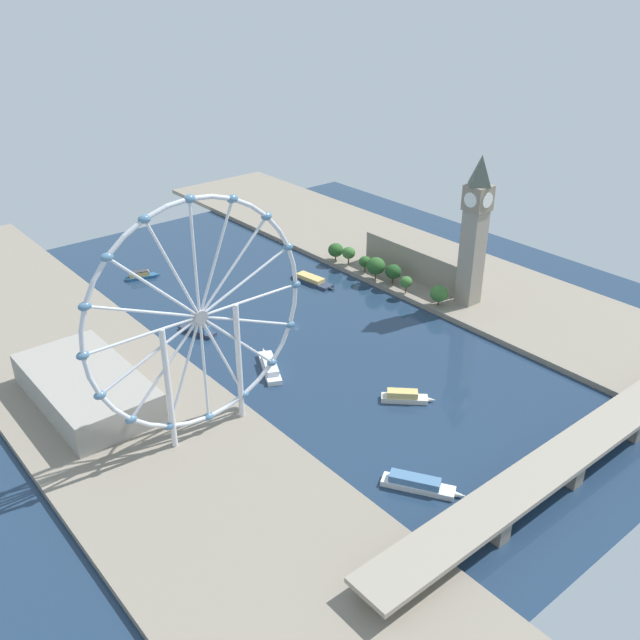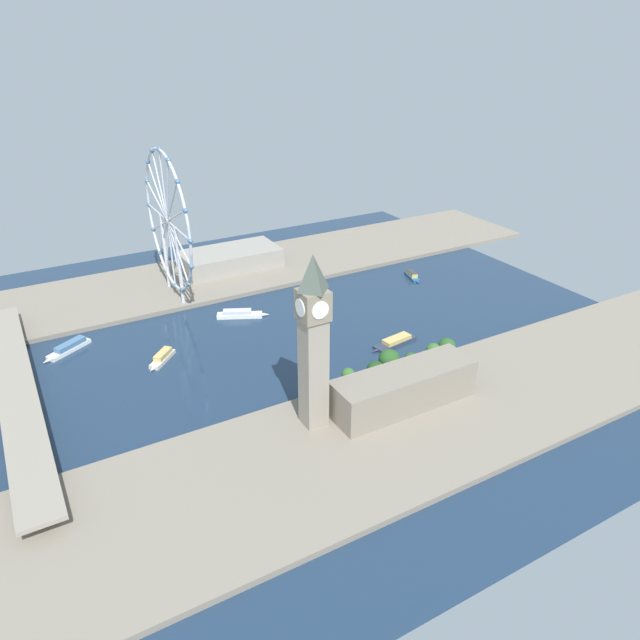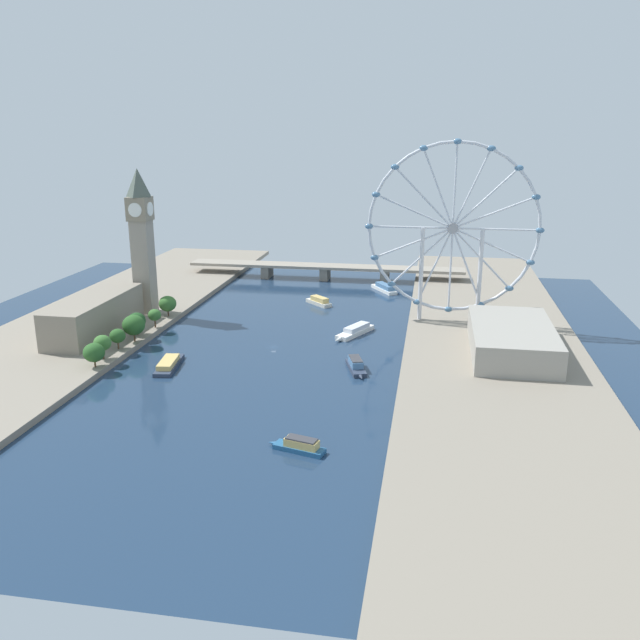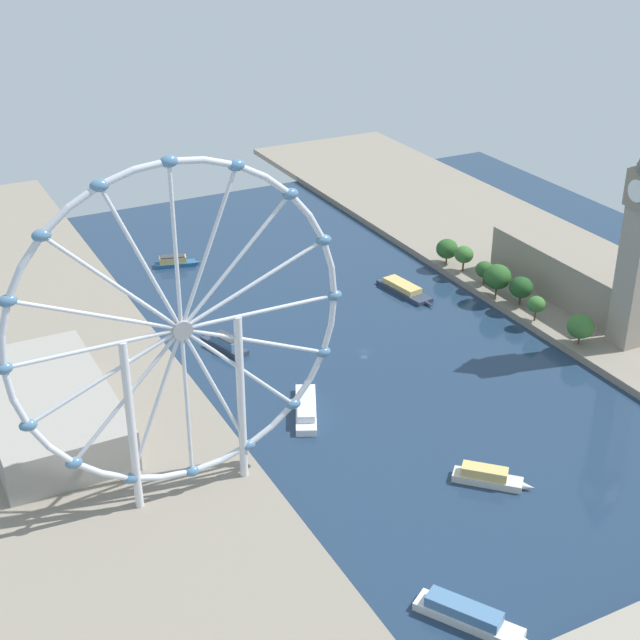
{
  "view_description": "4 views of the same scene",
  "coord_description": "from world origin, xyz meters",
  "px_view_note": "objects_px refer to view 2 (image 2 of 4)",
  "views": [
    {
      "loc": [
        207.37,
        269.7,
        178.27
      ],
      "look_at": [
        8.61,
        30.23,
        17.78
      ],
      "focal_mm": 39.33,
      "sensor_mm": 36.0,
      "label": 1
    },
    {
      "loc": [
        -289.69,
        155.37,
        171.89
      ],
      "look_at": [
        -3.78,
        -7.58,
        7.44
      ],
      "focal_mm": 32.95,
      "sensor_mm": 36.0,
      "label": 2
    },
    {
      "loc": [
        80.1,
        -318.9,
        109.1
      ],
      "look_at": [
        21.61,
        18.13,
        10.57
      ],
      "focal_mm": 37.19,
      "sensor_mm": 36.0,
      "label": 3
    },
    {
      "loc": [
        159.65,
        272.37,
        171.6
      ],
      "look_at": [
        13.89,
        -10.05,
        12.12
      ],
      "focal_mm": 52.56,
      "sensor_mm": 36.0,
      "label": 4
    }
  ],
  "objects_px": {
    "tour_boat_5": "(240,314)",
    "riverside_hall": "(230,259)",
    "clock_tower": "(313,341)",
    "ferris_wheel": "(168,222)",
    "tour_boat_1": "(162,358)",
    "tour_boat_2": "(69,348)",
    "river_bridge": "(17,392)",
    "tour_boat_3": "(308,293)",
    "tour_boat_0": "(395,342)",
    "parliament_block": "(404,388)",
    "tour_boat_4": "(412,275)"
  },
  "relations": [
    {
      "from": "tour_boat_5",
      "to": "riverside_hall",
      "type": "bearing_deg",
      "value": 97.81
    },
    {
      "from": "clock_tower",
      "to": "ferris_wheel",
      "type": "xyz_separation_m",
      "value": [
        179.43,
        11.33,
        8.17
      ]
    },
    {
      "from": "clock_tower",
      "to": "tour_boat_1",
      "type": "xyz_separation_m",
      "value": [
        97.61,
        45.23,
        -45.09
      ]
    },
    {
      "from": "clock_tower",
      "to": "tour_boat_2",
      "type": "height_order",
      "value": "clock_tower"
    },
    {
      "from": "clock_tower",
      "to": "river_bridge",
      "type": "relative_size",
      "value": 0.41
    },
    {
      "from": "clock_tower",
      "to": "tour_boat_3",
      "type": "height_order",
      "value": "clock_tower"
    },
    {
      "from": "tour_boat_0",
      "to": "tour_boat_3",
      "type": "bearing_deg",
      "value": -90.48
    },
    {
      "from": "riverside_hall",
      "to": "parliament_block",
      "type": "bearing_deg",
      "value": -179.07
    },
    {
      "from": "riverside_hall",
      "to": "tour_boat_3",
      "type": "height_order",
      "value": "riverside_hall"
    },
    {
      "from": "clock_tower",
      "to": "parliament_block",
      "type": "bearing_deg",
      "value": -101.47
    },
    {
      "from": "tour_boat_1",
      "to": "tour_boat_2",
      "type": "distance_m",
      "value": 59.28
    },
    {
      "from": "tour_boat_3",
      "to": "tour_boat_5",
      "type": "bearing_deg",
      "value": 169.6
    },
    {
      "from": "tour_boat_3",
      "to": "parliament_block",
      "type": "bearing_deg",
      "value": -117.89
    },
    {
      "from": "ferris_wheel",
      "to": "tour_boat_3",
      "type": "height_order",
      "value": "ferris_wheel"
    },
    {
      "from": "tour_boat_0",
      "to": "riverside_hall",
      "type": "bearing_deg",
      "value": -83.73
    },
    {
      "from": "clock_tower",
      "to": "parliament_block",
      "type": "xyz_separation_m",
      "value": [
        -9.25,
        -45.58,
        -34.55
      ]
    },
    {
      "from": "river_bridge",
      "to": "tour_boat_3",
      "type": "relative_size",
      "value": 8.13
    },
    {
      "from": "parliament_block",
      "to": "tour_boat_5",
      "type": "bearing_deg",
      "value": 12.18
    },
    {
      "from": "ferris_wheel",
      "to": "tour_boat_5",
      "type": "relative_size",
      "value": 3.06
    },
    {
      "from": "riverside_hall",
      "to": "tour_boat_5",
      "type": "xyz_separation_m",
      "value": [
        -80.67,
        26.24,
        -7.91
      ]
    },
    {
      "from": "tour_boat_1",
      "to": "ferris_wheel",
      "type": "bearing_deg",
      "value": -158.15
    },
    {
      "from": "parliament_block",
      "to": "tour_boat_5",
      "type": "relative_size",
      "value": 2.26
    },
    {
      "from": "tour_boat_0",
      "to": "tour_boat_2",
      "type": "bearing_deg",
      "value": -35.1
    },
    {
      "from": "parliament_block",
      "to": "tour_boat_1",
      "type": "bearing_deg",
      "value": 40.36
    },
    {
      "from": "tour_boat_0",
      "to": "tour_boat_1",
      "type": "xyz_separation_m",
      "value": [
        49.96,
        128.15,
        0.47
      ]
    },
    {
      "from": "clock_tower",
      "to": "tour_boat_0",
      "type": "xyz_separation_m",
      "value": [
        47.66,
        -82.93,
        -45.56
      ]
    },
    {
      "from": "clock_tower",
      "to": "tour_boat_0",
      "type": "distance_m",
      "value": 105.94
    },
    {
      "from": "riverside_hall",
      "to": "tour_boat_5",
      "type": "bearing_deg",
      "value": 161.98
    },
    {
      "from": "ferris_wheel",
      "to": "riverside_hall",
      "type": "xyz_separation_m",
      "value": [
        30.02,
        -53.36,
        -45.49
      ]
    },
    {
      "from": "tour_boat_1",
      "to": "tour_boat_5",
      "type": "distance_m",
      "value": 68.51
    },
    {
      "from": "tour_boat_1",
      "to": "tour_boat_3",
      "type": "relative_size",
      "value": 0.8
    },
    {
      "from": "clock_tower",
      "to": "ferris_wheel",
      "type": "relative_size",
      "value": 0.84
    },
    {
      "from": "clock_tower",
      "to": "riverside_hall",
      "type": "xyz_separation_m",
      "value": [
        209.45,
        -42.03,
        -37.32
      ]
    },
    {
      "from": "tour_boat_5",
      "to": "tour_boat_1",
      "type": "bearing_deg",
      "value": -127.12
    },
    {
      "from": "parliament_block",
      "to": "ferris_wheel",
      "type": "height_order",
      "value": "ferris_wheel"
    },
    {
      "from": "tour_boat_3",
      "to": "tour_boat_0",
      "type": "bearing_deg",
      "value": -100.37
    },
    {
      "from": "tour_boat_2",
      "to": "tour_boat_3",
      "type": "xyz_separation_m",
      "value": [
        -0.48,
        -161.39,
        0.05
      ]
    },
    {
      "from": "clock_tower",
      "to": "tour_boat_2",
      "type": "relative_size",
      "value": 2.83
    },
    {
      "from": "ferris_wheel",
      "to": "tour_boat_2",
      "type": "distance_m",
      "value": 104.26
    },
    {
      "from": "ferris_wheel",
      "to": "tour_boat_4",
      "type": "xyz_separation_m",
      "value": [
        -53.19,
        -167.81,
        -53.34
      ]
    },
    {
      "from": "parliament_block",
      "to": "tour_boat_1",
      "type": "xyz_separation_m",
      "value": [
        106.86,
        90.8,
        -10.54
      ]
    },
    {
      "from": "clock_tower",
      "to": "parliament_block",
      "type": "height_order",
      "value": "clock_tower"
    },
    {
      "from": "river_bridge",
      "to": "tour_boat_3",
      "type": "distance_m",
      "value": 197.66
    },
    {
      "from": "parliament_block",
      "to": "river_bridge",
      "type": "distance_m",
      "value": 193.27
    },
    {
      "from": "tour_boat_2",
      "to": "parliament_block",
      "type": "bearing_deg",
      "value": 101.14
    },
    {
      "from": "parliament_block",
      "to": "ferris_wheel",
      "type": "bearing_deg",
      "value": 16.78
    },
    {
      "from": "tour_boat_3",
      "to": "riverside_hall",
      "type": "bearing_deg",
      "value": 94.0
    },
    {
      "from": "parliament_block",
      "to": "tour_boat_1",
      "type": "relative_size",
      "value": 3.68
    },
    {
      "from": "tour_boat_5",
      "to": "tour_boat_2",
      "type": "bearing_deg",
      "value": -158.34
    },
    {
      "from": "parliament_block",
      "to": "tour_boat_3",
      "type": "xyz_separation_m",
      "value": [
        145.25,
        -25.83,
        -10.51
      ]
    }
  ]
}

